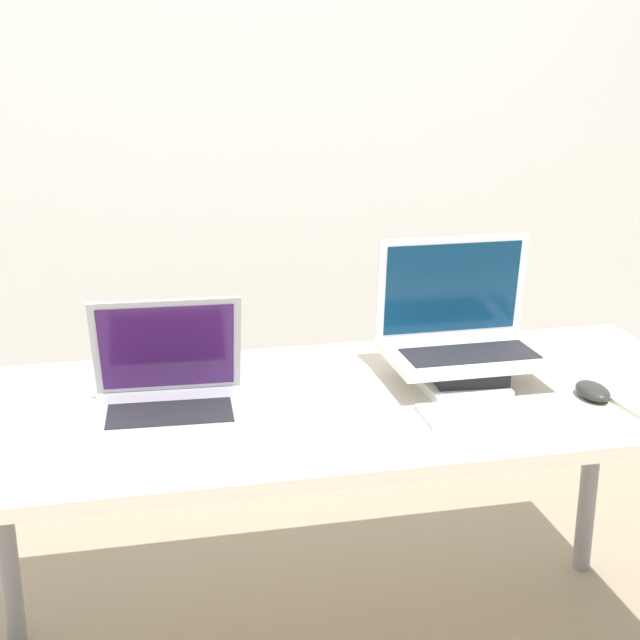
{
  "coord_description": "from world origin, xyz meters",
  "views": [
    {
      "loc": [
        -0.44,
        -1.4,
        1.45
      ],
      "look_at": [
        -0.06,
        0.36,
        0.9
      ],
      "focal_mm": 50.0,
      "sensor_mm": 36.0,
      "label": 1
    }
  ],
  "objects": [
    {
      "name": "wall_back",
      "position": [
        0.0,
        1.56,
        1.35
      ],
      "size": [
        8.0,
        0.05,
        2.7
      ],
      "color": "silver",
      "rests_on": "ground_plane"
    },
    {
      "name": "desk",
      "position": [
        0.0,
        0.36,
        0.65
      ],
      "size": [
        1.69,
        0.72,
        0.72
      ],
      "color": "beige",
      "rests_on": "ground_plane"
    },
    {
      "name": "laptop_left",
      "position": [
        -0.38,
        0.35,
        0.77
      ],
      "size": [
        0.32,
        0.26,
        0.25
      ],
      "color": "#B2B2B7",
      "rests_on": "desk"
    },
    {
      "name": "book_stack",
      "position": [
        0.27,
        0.39,
        0.75
      ],
      "size": [
        0.19,
        0.27,
        0.06
      ],
      "color": "white",
      "rests_on": "desk"
    },
    {
      "name": "laptop_on_books",
      "position": [
        0.28,
        0.42,
        0.83
      ],
      "size": [
        0.36,
        0.25,
        0.26
      ],
      "color": "silver",
      "rests_on": "book_stack"
    },
    {
      "name": "wireless_keyboard",
      "position": [
        0.28,
        0.2,
        0.73
      ],
      "size": [
        0.32,
        0.13,
        0.01
      ],
      "color": "silver",
      "rests_on": "desk"
    },
    {
      "name": "mouse",
      "position": [
        0.52,
        0.24,
        0.74
      ],
      "size": [
        0.06,
        0.1,
        0.03
      ],
      "color": "#2D2D2D",
      "rests_on": "desk"
    }
  ]
}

